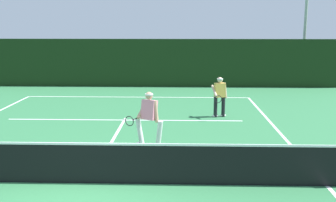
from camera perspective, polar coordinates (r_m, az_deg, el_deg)
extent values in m
plane|color=#2F7244|center=(9.59, -11.30, -11.36)|extent=(80.00, 80.00, 0.00)
cube|color=white|center=(19.87, -4.32, 0.56)|extent=(10.88, 0.10, 0.01)
cube|color=white|center=(9.92, 21.67, -11.15)|extent=(0.10, 21.61, 0.01)
cube|color=white|center=(15.27, -6.20, -2.69)|extent=(8.87, 0.10, 0.01)
cube|color=white|center=(12.54, -8.01, -5.81)|extent=(0.10, 6.40, 0.01)
cube|color=black|center=(9.42, -11.40, -8.78)|extent=(11.73, 0.02, 0.91)
cube|color=white|center=(9.27, -11.52, -5.98)|extent=(11.73, 0.03, 0.05)
cylinder|color=silver|center=(11.73, -1.27, -4.80)|extent=(0.29, 0.25, 0.84)
cylinder|color=silver|center=(12.09, -4.01, -4.34)|extent=(0.34, 0.27, 0.84)
ellipsoid|color=white|center=(11.84, -1.26, -6.52)|extent=(0.28, 0.22, 0.09)
ellipsoid|color=white|center=(12.19, -3.98, -6.02)|extent=(0.28, 0.22, 0.09)
cube|color=pink|center=(11.73, -2.69, -1.25)|extent=(0.53, 0.48, 0.61)
cylinder|color=tan|center=(11.61, -1.70, -1.50)|extent=(0.19, 0.17, 0.64)
cylinder|color=tan|center=(11.87, -3.65, -1.25)|extent=(0.35, 0.53, 0.49)
sphere|color=tan|center=(11.65, -2.71, 0.76)|extent=(0.22, 0.22, 0.22)
cylinder|color=white|center=(11.65, -2.71, 0.95)|extent=(0.33, 0.33, 0.04)
cylinder|color=black|center=(11.75, -4.52, -2.50)|extent=(0.15, 0.24, 0.03)
torus|color=black|center=(11.48, -5.49, -2.85)|extent=(0.27, 0.16, 0.29)
cylinder|color=black|center=(15.80, 7.84, -0.82)|extent=(0.17, 0.17, 0.78)
cylinder|color=black|center=(15.69, 6.75, -0.87)|extent=(0.17, 0.17, 0.78)
ellipsoid|color=white|center=(15.88, 7.80, -2.04)|extent=(0.28, 0.17, 0.09)
ellipsoid|color=white|center=(15.77, 6.72, -2.11)|extent=(0.28, 0.17, 0.09)
cube|color=#E5B24C|center=(15.62, 7.35, 1.55)|extent=(0.45, 0.31, 0.55)
cylinder|color=beige|center=(15.71, 8.12, 1.49)|extent=(0.19, 0.13, 0.61)
cylinder|color=beige|center=(15.55, 6.57, 1.43)|extent=(0.23, 0.55, 0.42)
sphere|color=beige|center=(15.56, 7.39, 2.99)|extent=(0.21, 0.21, 0.21)
cylinder|color=white|center=(15.56, 7.39, 3.12)|extent=(0.28, 0.28, 0.04)
cylinder|color=black|center=(15.34, 6.69, 0.50)|extent=(0.10, 0.26, 0.03)
torus|color=black|center=(15.03, 7.11, 0.26)|extent=(0.29, 0.10, 0.29)
sphere|color=#D1E033|center=(12.35, -10.16, -6.00)|extent=(0.07, 0.07, 0.07)
cube|color=black|center=(22.96, -3.49, 5.40)|extent=(23.17, 0.12, 2.71)
cylinder|color=#9EA39E|center=(25.78, 18.88, 9.91)|extent=(0.18, 0.18, 6.71)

